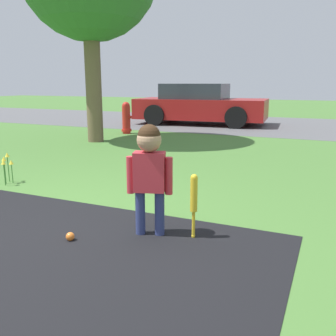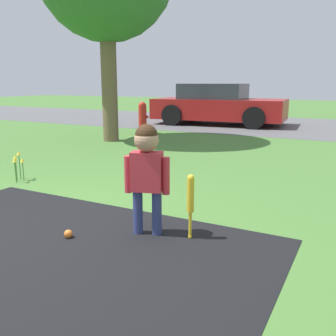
{
  "view_description": "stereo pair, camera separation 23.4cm",
  "coord_description": "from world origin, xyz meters",
  "px_view_note": "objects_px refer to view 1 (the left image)",
  "views": [
    {
      "loc": [
        2.38,
        -2.35,
        1.35
      ],
      "look_at": [
        0.94,
        0.9,
        0.54
      ],
      "focal_mm": 40.0,
      "sensor_mm": 36.0,
      "label": 1
    },
    {
      "loc": [
        2.59,
        -2.24,
        1.35
      ],
      "look_at": [
        0.94,
        0.9,
        0.54
      ],
      "focal_mm": 40.0,
      "sensor_mm": 36.0,
      "label": 2
    }
  ],
  "objects_px": {
    "fire_hydrant": "(126,118)",
    "parked_car": "(200,105)",
    "child": "(149,164)",
    "sports_ball": "(70,236)",
    "baseball_bat": "(194,197)"
  },
  "relations": [
    {
      "from": "child",
      "to": "sports_ball",
      "type": "distance_m",
      "value": 0.94
    },
    {
      "from": "sports_ball",
      "to": "fire_hydrant",
      "type": "relative_size",
      "value": 0.09
    },
    {
      "from": "baseball_bat",
      "to": "sports_ball",
      "type": "distance_m",
      "value": 1.13
    },
    {
      "from": "sports_ball",
      "to": "parked_car",
      "type": "distance_m",
      "value": 9.76
    },
    {
      "from": "child",
      "to": "parked_car",
      "type": "height_order",
      "value": "parked_car"
    },
    {
      "from": "child",
      "to": "sports_ball",
      "type": "bearing_deg",
      "value": -162.2
    },
    {
      "from": "fire_hydrant",
      "to": "parked_car",
      "type": "distance_m",
      "value": 3.28
    },
    {
      "from": "sports_ball",
      "to": "child",
      "type": "bearing_deg",
      "value": 35.6
    },
    {
      "from": "fire_hydrant",
      "to": "sports_ball",
      "type": "bearing_deg",
      "value": -63.74
    },
    {
      "from": "sports_ball",
      "to": "fire_hydrant",
      "type": "distance_m",
      "value": 7.15
    },
    {
      "from": "parked_car",
      "to": "child",
      "type": "bearing_deg",
      "value": -78.47
    },
    {
      "from": "fire_hydrant",
      "to": "baseball_bat",
      "type": "bearing_deg",
      "value": -55.1
    },
    {
      "from": "baseball_bat",
      "to": "sports_ball",
      "type": "height_order",
      "value": "baseball_bat"
    },
    {
      "from": "baseball_bat",
      "to": "fire_hydrant",
      "type": "relative_size",
      "value": 0.69
    },
    {
      "from": "child",
      "to": "baseball_bat",
      "type": "xyz_separation_m",
      "value": [
        0.39,
        0.09,
        -0.27
      ]
    }
  ]
}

